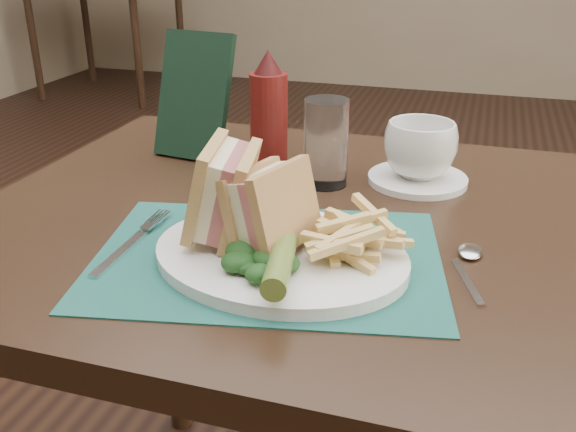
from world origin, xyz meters
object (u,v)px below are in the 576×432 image
Objects in this scene: table_bg_left at (110,40)px; ketchup_bottle at (269,110)px; saucer at (417,179)px; coffee_cup at (420,150)px; sandwich_half_b at (256,203)px; plate at (280,256)px; check_presenter at (194,96)px; drinking_glass at (326,143)px; placemat at (268,257)px; table_main at (301,425)px; sandwich_half_a at (205,189)px.

ketchup_bottle reaches higher than table_bg_left.
saucer is 0.05m from coffee_cup.
plate is at bearing 1.50° from sandwich_half_b.
coffee_cup is 0.38m from check_presenter.
drinking_glass is (-0.13, -0.05, 0.06)m from saucer.
drinking_glass reaches higher than saucer.
placemat is 0.33m from saucer.
table_main is 3.00× the size of plate.
table_bg_left is 4.84× the size of ketchup_bottle.
table_bg_left is 3.97m from saucer.
ketchup_bottle reaches higher than drinking_glass.
placemat is 2.18× the size of ketchup_bottle.
drinking_glass is 0.12m from ketchup_bottle.
plate reaches higher than table_main.
ketchup_bottle reaches higher than sandwich_half_b.
table_main is at bearing -91.41° from drinking_glass.
table_bg_left is at bearing 125.63° from table_main.
check_presenter is (-0.24, 0.07, 0.04)m from drinking_glass.
sandwich_half_a is 0.90× the size of drinking_glass.
sandwich_half_b reaches higher than plate.
saucer is 0.72× the size of check_presenter.
plate is (2.34, -3.39, 0.38)m from table_bg_left.
table_main is at bearing -57.75° from ketchup_bottle.
coffee_cup is at bearing 4.74° from check_presenter.
table_bg_left is (-2.33, 3.25, 0.00)m from table_main.
sandwich_half_a is at bearing -56.40° from table_bg_left.
table_bg_left is 3.97m from coffee_cup.
check_presenter reaches higher than coffee_cup.
sandwich_half_a is 0.78× the size of saucer.
plate is at bearing -20.88° from placemat.
table_bg_left is at bearing 132.50° from check_presenter.
table_main is 0.45m from drinking_glass.
check_presenter reaches higher than placemat.
ketchup_bottle is at bearing -54.20° from table_bg_left.
coffee_cup is at bearing 41.90° from sandwich_half_a.
check_presenter is (-0.25, 0.33, 0.09)m from plate.
sandwich_half_b is 0.55× the size of ketchup_bottle.
placemat is at bearing 7.01° from sandwich_half_b.
sandwich_half_a is 0.63× the size of ketchup_bottle.
placemat is at bearing 165.34° from plate.
sandwich_half_a reaches higher than drinking_glass.
drinking_glass reaches higher than table_bg_left.
check_presenter is (-0.38, 0.02, 0.10)m from saucer.
sandwich_half_a is at bearing -165.44° from sandwich_half_b.
drinking_glass reaches higher than plate.
check_presenter reaches higher than table_bg_left.
coffee_cup is 0.52× the size of check_presenter.
check_presenter is at bearing 172.66° from ketchup_bottle.
ketchup_bottle is at bearing 124.57° from sandwich_half_b.
placemat is (-0.00, -0.14, 0.38)m from table_main.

